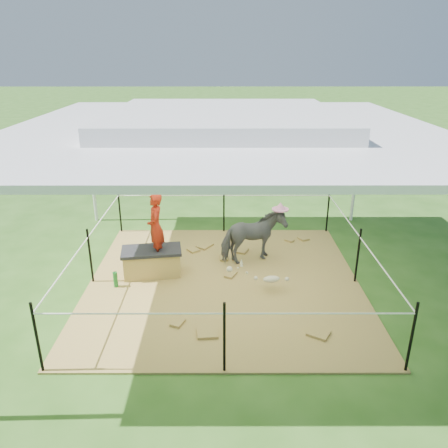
{
  "coord_description": "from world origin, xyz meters",
  "views": [
    {
      "loc": [
        -0.01,
        -6.61,
        3.71
      ],
      "look_at": [
        0.0,
        0.6,
        0.85
      ],
      "focal_mm": 35.0,
      "sensor_mm": 36.0,
      "label": 1
    }
  ],
  "objects_px": {
    "pony": "(253,237)",
    "picnic_table_far": "(347,146)",
    "straw_bale": "(152,263)",
    "foal": "(271,278)",
    "green_bottle": "(115,280)",
    "distant_person": "(308,156)",
    "woman": "(155,221)",
    "trash_barrel": "(355,168)",
    "picnic_table_near": "(276,151)"
  },
  "relations": [
    {
      "from": "green_bottle",
      "to": "pony",
      "type": "distance_m",
      "value": 2.56
    },
    {
      "from": "straw_bale",
      "to": "picnic_table_near",
      "type": "bearing_deg",
      "value": 69.56
    },
    {
      "from": "pony",
      "to": "picnic_table_near",
      "type": "distance_m",
      "value": 8.03
    },
    {
      "from": "straw_bale",
      "to": "picnic_table_far",
      "type": "height_order",
      "value": "picnic_table_far"
    },
    {
      "from": "straw_bale",
      "to": "distant_person",
      "type": "height_order",
      "value": "distant_person"
    },
    {
      "from": "foal",
      "to": "woman",
      "type": "bearing_deg",
      "value": 154.86
    },
    {
      "from": "trash_barrel",
      "to": "green_bottle",
      "type": "bearing_deg",
      "value": -132.61
    },
    {
      "from": "pony",
      "to": "distant_person",
      "type": "distance_m",
      "value": 7.17
    },
    {
      "from": "foal",
      "to": "distant_person",
      "type": "xyz_separation_m",
      "value": [
        2.01,
        7.87,
        0.25
      ]
    },
    {
      "from": "straw_bale",
      "to": "pony",
      "type": "distance_m",
      "value": 1.89
    },
    {
      "from": "foal",
      "to": "picnic_table_far",
      "type": "relative_size",
      "value": 0.4
    },
    {
      "from": "picnic_table_far",
      "to": "foal",
      "type": "bearing_deg",
      "value": -110.68
    },
    {
      "from": "straw_bale",
      "to": "foal",
      "type": "height_order",
      "value": "foal"
    },
    {
      "from": "foal",
      "to": "trash_barrel",
      "type": "height_order",
      "value": "trash_barrel"
    },
    {
      "from": "picnic_table_near",
      "to": "trash_barrel",
      "type": "bearing_deg",
      "value": -53.29
    },
    {
      "from": "picnic_table_near",
      "to": "picnic_table_far",
      "type": "height_order",
      "value": "picnic_table_far"
    },
    {
      "from": "picnic_table_far",
      "to": "distant_person",
      "type": "distance_m",
      "value": 2.71
    },
    {
      "from": "picnic_table_near",
      "to": "picnic_table_far",
      "type": "relative_size",
      "value": 1.0
    },
    {
      "from": "foal",
      "to": "distant_person",
      "type": "height_order",
      "value": "distant_person"
    },
    {
      "from": "woman",
      "to": "distant_person",
      "type": "height_order",
      "value": "woman"
    },
    {
      "from": "picnic_table_far",
      "to": "pony",
      "type": "bearing_deg",
      "value": -114.26
    },
    {
      "from": "woman",
      "to": "trash_barrel",
      "type": "xyz_separation_m",
      "value": [
        5.05,
        5.75,
        -0.54
      ]
    },
    {
      "from": "straw_bale",
      "to": "woman",
      "type": "height_order",
      "value": "woman"
    },
    {
      "from": "green_bottle",
      "to": "pony",
      "type": "bearing_deg",
      "value": 21.83
    },
    {
      "from": "green_bottle",
      "to": "foal",
      "type": "xyz_separation_m",
      "value": [
        2.59,
        -0.12,
        0.1
      ]
    },
    {
      "from": "woman",
      "to": "trash_barrel",
      "type": "height_order",
      "value": "woman"
    },
    {
      "from": "pony",
      "to": "foal",
      "type": "relative_size",
      "value": 1.42
    },
    {
      "from": "green_bottle",
      "to": "foal",
      "type": "height_order",
      "value": "foal"
    },
    {
      "from": "pony",
      "to": "picnic_table_far",
      "type": "height_order",
      "value": "pony"
    },
    {
      "from": "straw_bale",
      "to": "pony",
      "type": "bearing_deg",
      "value": 15.28
    },
    {
      "from": "trash_barrel",
      "to": "picnic_table_far",
      "type": "xyz_separation_m",
      "value": [
        0.72,
        3.56,
        -0.07
      ]
    },
    {
      "from": "picnic_table_far",
      "to": "distant_person",
      "type": "height_order",
      "value": "distant_person"
    },
    {
      "from": "pony",
      "to": "distant_person",
      "type": "relative_size",
      "value": 1.15
    },
    {
      "from": "straw_bale",
      "to": "woman",
      "type": "xyz_separation_m",
      "value": [
        0.1,
        0.0,
        0.79
      ]
    },
    {
      "from": "straw_bale",
      "to": "distant_person",
      "type": "relative_size",
      "value": 0.95
    },
    {
      "from": "pony",
      "to": "distant_person",
      "type": "height_order",
      "value": "pony"
    },
    {
      "from": "woman",
      "to": "foal",
      "type": "relative_size",
      "value": 1.4
    },
    {
      "from": "woman",
      "to": "pony",
      "type": "relative_size",
      "value": 0.98
    },
    {
      "from": "green_bottle",
      "to": "pony",
      "type": "relative_size",
      "value": 0.23
    },
    {
      "from": "pony",
      "to": "picnic_table_near",
      "type": "xyz_separation_m",
      "value": [
        1.33,
        7.92,
        -0.1
      ]
    },
    {
      "from": "pony",
      "to": "distant_person",
      "type": "xyz_separation_m",
      "value": [
        2.25,
        6.81,
        -0.02
      ]
    },
    {
      "from": "trash_barrel",
      "to": "picnic_table_far",
      "type": "height_order",
      "value": "trash_barrel"
    },
    {
      "from": "distant_person",
      "to": "trash_barrel",
      "type": "bearing_deg",
      "value": 116.3
    },
    {
      "from": "straw_bale",
      "to": "foal",
      "type": "xyz_separation_m",
      "value": [
        2.04,
        -0.57,
        0.02
      ]
    },
    {
      "from": "straw_bale",
      "to": "pony",
      "type": "xyz_separation_m",
      "value": [
        1.8,
        0.49,
        0.28
      ]
    },
    {
      "from": "picnic_table_near",
      "to": "distant_person",
      "type": "height_order",
      "value": "distant_person"
    },
    {
      "from": "green_bottle",
      "to": "trash_barrel",
      "type": "bearing_deg",
      "value": 47.39
    },
    {
      "from": "green_bottle",
      "to": "foal",
      "type": "bearing_deg",
      "value": -2.61
    },
    {
      "from": "picnic_table_near",
      "to": "distant_person",
      "type": "relative_size",
      "value": 2.02
    },
    {
      "from": "pony",
      "to": "picnic_table_far",
      "type": "xyz_separation_m",
      "value": [
        4.08,
        8.81,
        -0.1
      ]
    }
  ]
}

